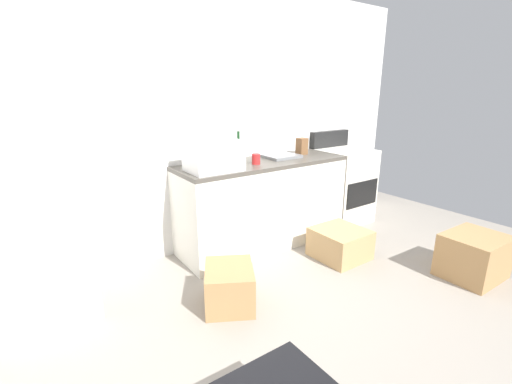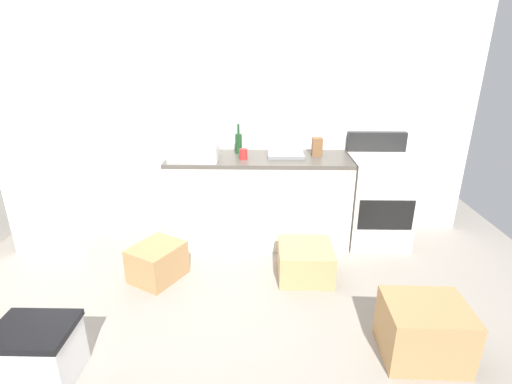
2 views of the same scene
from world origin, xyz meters
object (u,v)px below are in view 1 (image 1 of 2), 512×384
at_px(microwave, 214,156).
at_px(wine_bottle, 239,150).
at_px(cardboard_box_medium, 340,243).
at_px(cardboard_box_large, 229,286).
at_px(knife_block, 302,146).
at_px(refrigerator, 24,200).
at_px(cardboard_box_small, 473,256).
at_px(stove_oven, 342,184).
at_px(coffee_mug, 256,159).

distance_m(microwave, wine_bottle, 0.48).
bearing_deg(cardboard_box_medium, wine_bottle, 126.77).
bearing_deg(cardboard_box_large, knife_block, 29.74).
relative_size(refrigerator, cardboard_box_small, 3.39).
distance_m(refrigerator, cardboard_box_small, 3.59).
height_order(wine_bottle, knife_block, wine_bottle).
xyz_separation_m(cardboard_box_medium, cardboard_box_small, (0.67, -0.92, 0.05)).
distance_m(stove_oven, wine_bottle, 1.53).
relative_size(microwave, cardboard_box_large, 1.08).
xyz_separation_m(stove_oven, coffee_mug, (-1.37, -0.08, 0.48)).
distance_m(coffee_mug, cardboard_box_large, 1.28).
xyz_separation_m(coffee_mug, cardboard_box_small, (1.24, -1.55, -0.76)).
relative_size(refrigerator, coffee_mug, 17.56).
bearing_deg(knife_block, stove_oven, -5.68).
height_order(refrigerator, knife_block, refrigerator).
bearing_deg(wine_bottle, microwave, -149.95).
bearing_deg(coffee_mug, microwave, -177.94).
distance_m(microwave, cardboard_box_large, 1.13).
bearing_deg(refrigerator, microwave, -1.83).
height_order(microwave, coffee_mug, microwave).
relative_size(coffee_mug, cardboard_box_medium, 0.21).
distance_m(refrigerator, coffee_mug, 1.91).
xyz_separation_m(refrigerator, knife_block, (2.63, 0.12, 0.11)).
distance_m(knife_block, cardboard_box_small, 1.94).
distance_m(microwave, cardboard_box_small, 2.45).
bearing_deg(microwave, cardboard_box_large, -111.13).
bearing_deg(microwave, cardboard_box_small, -41.71).
xyz_separation_m(stove_oven, cardboard_box_small, (-0.12, -1.63, -0.27)).
height_order(refrigerator, cardboard_box_small, refrigerator).
xyz_separation_m(coffee_mug, knife_block, (0.73, 0.15, 0.04)).
distance_m(refrigerator, knife_block, 2.64).
xyz_separation_m(refrigerator, wine_bottle, (1.84, 0.19, 0.13)).
height_order(wine_bottle, coffee_mug, wine_bottle).
height_order(knife_block, cardboard_box_small, knife_block).
height_order(knife_block, cardboard_box_medium, knife_block).
bearing_deg(cardboard_box_large, refrigerator, 148.80).
relative_size(cardboard_box_large, cardboard_box_medium, 0.90).
height_order(stove_oven, cardboard_box_large, stove_oven).
height_order(stove_oven, knife_block, stove_oven).
relative_size(microwave, cardboard_box_small, 0.89).
relative_size(microwave, knife_block, 2.56).
bearing_deg(coffee_mug, refrigerator, 179.13).
distance_m(refrigerator, cardboard_box_large, 1.55).
bearing_deg(stove_oven, cardboard_box_small, -94.26).
distance_m(stove_oven, cardboard_box_medium, 1.11).
bearing_deg(cardboard_box_small, cardboard_box_medium, 126.13).
relative_size(stove_oven, microwave, 2.39).
distance_m(microwave, knife_block, 1.21).
height_order(microwave, wine_bottle, wine_bottle).
height_order(refrigerator, microwave, refrigerator).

